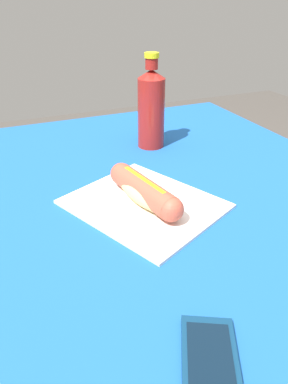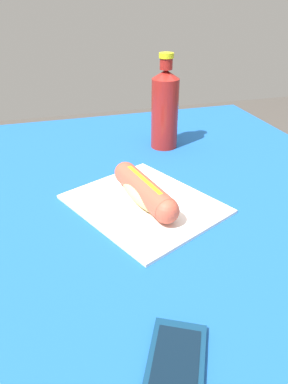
# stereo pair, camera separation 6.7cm
# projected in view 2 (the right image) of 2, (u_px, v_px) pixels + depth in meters

# --- Properties ---
(dining_table) EXTENTS (1.11, 0.95, 0.74)m
(dining_table) POSITION_uv_depth(u_px,v_px,m) (158.00, 243.00, 0.79)
(dining_table) COLOR brown
(dining_table) RESTS_ON ground
(paper_wrapper) EXTENTS (0.35, 0.33, 0.01)m
(paper_wrapper) POSITION_uv_depth(u_px,v_px,m) (144.00, 204.00, 0.69)
(paper_wrapper) COLOR silver
(paper_wrapper) RESTS_ON dining_table
(hot_dog) EXTENTS (0.21, 0.09, 0.05)m
(hot_dog) POSITION_uv_depth(u_px,v_px,m) (144.00, 191.00, 0.67)
(hot_dog) COLOR #E5BC75
(hot_dog) RESTS_ON paper_wrapper
(cell_phone) EXTENTS (0.15, 0.12, 0.01)m
(cell_phone) POSITION_uv_depth(u_px,v_px,m) (174.00, 375.00, 0.38)
(cell_phone) COLOR #0A2D4C
(cell_phone) RESTS_ON dining_table
(soda_bottle) EXTENTS (0.07, 0.07, 0.24)m
(soda_bottle) POSITION_uv_depth(u_px,v_px,m) (165.00, 108.00, 0.90)
(soda_bottle) COLOR maroon
(soda_bottle) RESTS_ON dining_table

